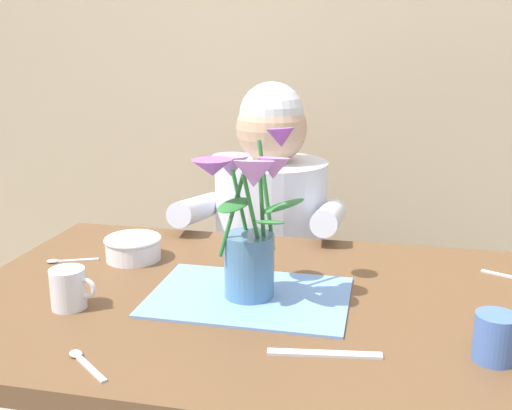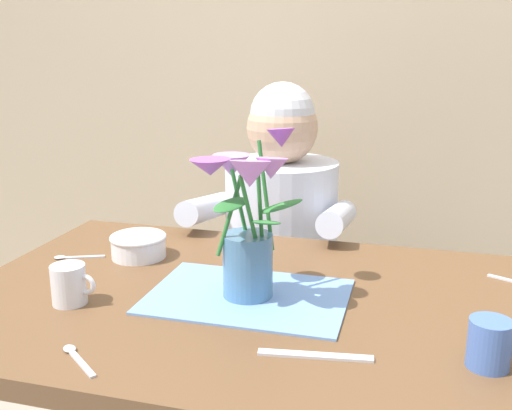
{
  "view_description": "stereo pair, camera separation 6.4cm",
  "coord_description": "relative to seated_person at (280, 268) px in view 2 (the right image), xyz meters",
  "views": [
    {
      "loc": [
        0.25,
        -1.09,
        1.23
      ],
      "look_at": [
        0.0,
        0.05,
        0.92
      ],
      "focal_mm": 41.65,
      "sensor_mm": 36.0,
      "label": 1
    },
    {
      "loc": [
        0.31,
        -1.08,
        1.23
      ],
      "look_at": [
        0.0,
        0.05,
        0.92
      ],
      "focal_mm": 41.65,
      "sensor_mm": 36.0,
      "label": 2
    }
  ],
  "objects": [
    {
      "name": "wood_panel_backdrop",
      "position": [
        0.08,
        0.43,
        0.69
      ],
      "size": [
        4.0,
        0.1,
        2.5
      ],
      "primitive_type": "cube",
      "color": "tan",
      "rests_on": "ground_plane"
    },
    {
      "name": "dining_table",
      "position": [
        0.08,
        -0.62,
        0.08
      ],
      "size": [
        1.2,
        0.8,
        0.74
      ],
      "color": "brown",
      "rests_on": "ground_plane"
    },
    {
      "name": "seated_person",
      "position": [
        0.0,
        0.0,
        0.0
      ],
      "size": [
        0.45,
        0.47,
        1.14
      ],
      "rotation": [
        0.0,
        0.0,
        -0.04
      ],
      "color": "#4C4C56",
      "rests_on": "ground_plane"
    },
    {
      "name": "striped_placemat",
      "position": [
        0.07,
        -0.62,
        0.18
      ],
      "size": [
        0.4,
        0.28,
        0.0
      ],
      "primitive_type": "cube",
      "color": "#6B93D1",
      "rests_on": "dining_table"
    },
    {
      "name": "flower_vase",
      "position": [
        0.08,
        -0.63,
        0.34
      ],
      "size": [
        0.22,
        0.23,
        0.34
      ],
      "color": "teal",
      "rests_on": "dining_table"
    },
    {
      "name": "ceramic_bowl",
      "position": [
        -0.24,
        -0.46,
        0.21
      ],
      "size": [
        0.14,
        0.14,
        0.06
      ],
      "color": "white",
      "rests_on": "dining_table"
    },
    {
      "name": "dinner_knife",
      "position": [
        0.25,
        -0.82,
        0.18
      ],
      "size": [
        0.19,
        0.04,
        0.0
      ],
      "primitive_type": "cube",
      "rotation": [
        0.0,
        0.0,
        0.14
      ],
      "color": "silver",
      "rests_on": "dining_table"
    },
    {
      "name": "coffee_cup",
      "position": [
        -0.25,
        -0.74,
        0.22
      ],
      "size": [
        0.09,
        0.07,
        0.08
      ],
      "color": "silver",
      "rests_on": "dining_table"
    },
    {
      "name": "tea_cup",
      "position": [
        0.52,
        -0.78,
        0.22
      ],
      "size": [
        0.09,
        0.07,
        0.08
      ],
      "color": "#476BB7",
      "rests_on": "dining_table"
    },
    {
      "name": "spoon_0",
      "position": [
        -0.03,
        -0.3,
        0.18
      ],
      "size": [
        0.12,
        0.03,
        0.01
      ],
      "color": "silver",
      "rests_on": "dining_table"
    },
    {
      "name": "spoon_2",
      "position": [
        -0.4,
        -0.52,
        0.18
      ],
      "size": [
        0.12,
        0.06,
        0.01
      ],
      "color": "silver",
      "rests_on": "dining_table"
    },
    {
      "name": "spoon_3",
      "position": [
        -0.13,
        -0.93,
        0.18
      ],
      "size": [
        0.1,
        0.09,
        0.01
      ],
      "color": "silver",
      "rests_on": "dining_table"
    }
  ]
}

